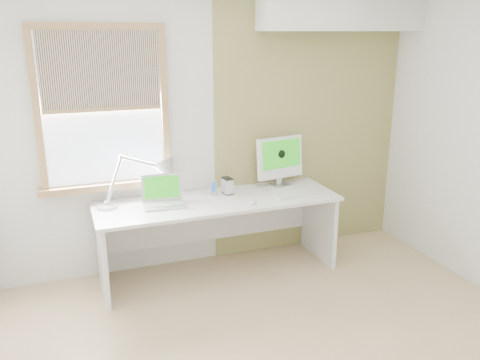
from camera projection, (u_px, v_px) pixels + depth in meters
name	position (u px, v px, depth m)	size (l,w,h in m)	color
room	(299.00, 180.00, 3.10)	(4.04, 3.54, 2.64)	tan
accent_wall	(309.00, 123.00, 5.00)	(2.00, 0.02, 2.60)	olive
soffit	(342.00, 7.00, 4.60)	(1.60, 0.40, 0.42)	white
window	(103.00, 110.00, 4.24)	(1.20, 0.14, 1.42)	olive
desk	(216.00, 218.00, 4.59)	(2.20, 0.70, 0.73)	white
desk_lamp	(156.00, 175.00, 4.41)	(0.81, 0.33, 0.45)	silver
laptop	(163.00, 197.00, 4.35)	(0.37, 0.31, 0.25)	silver
phone_dock	(213.00, 191.00, 4.59)	(0.08, 0.08, 0.14)	silver
external_drive	(227.00, 186.00, 4.62)	(0.09, 0.13, 0.15)	silver
imac	(280.00, 158.00, 4.83)	(0.50, 0.20, 0.48)	silver
keyboard	(298.00, 194.00, 4.59)	(0.47, 0.16, 0.02)	white
mouse	(252.00, 202.00, 4.37)	(0.05, 0.09, 0.03)	white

